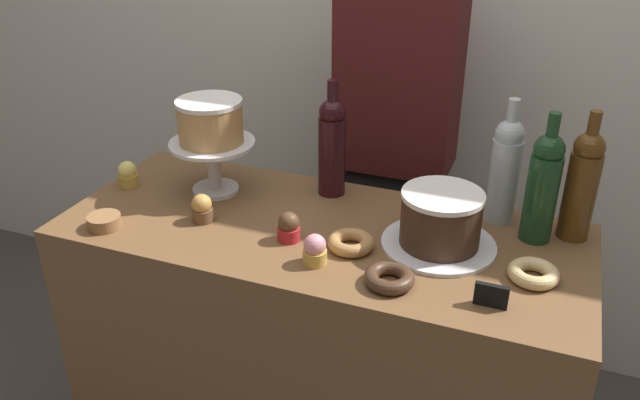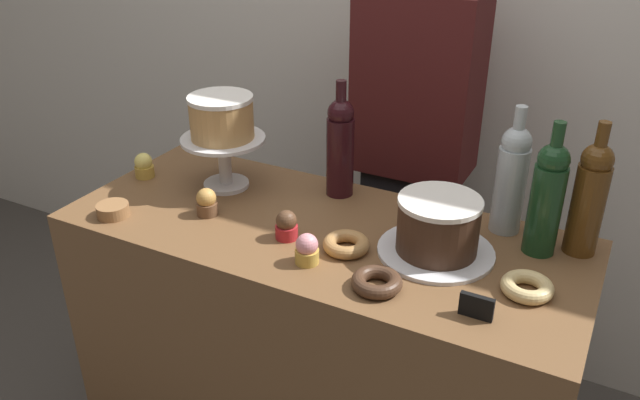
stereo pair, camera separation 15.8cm
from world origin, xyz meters
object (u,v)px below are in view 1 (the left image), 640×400
object	(u,v)px
cupcake_lemon	(128,175)
price_sign_chalkboard	(491,296)
wine_bottle_clear	(505,169)
wine_bottle_dark_red	(332,145)
cupcake_chocolate	(289,227)
donut_chocolate	(389,278)
white_layer_cake	(210,121)
barista_figure	(394,167)
wine_bottle_green	(543,185)
donut_maple	(351,243)
chocolate_round_cake	(441,218)
cookie_stack	(104,221)
cake_stand_pedestal	(213,158)
donut_glazed	(533,273)
cupcake_strawberry	(315,250)
cupcake_caramel	(202,209)
wine_bottle_amber	(582,183)

from	to	relation	value
cupcake_lemon	price_sign_chalkboard	distance (m)	1.07
wine_bottle_clear	cupcake_lemon	distance (m)	1.04
wine_bottle_dark_red	cupcake_chocolate	size ratio (longest dim) A/B	4.38
donut_chocolate	white_layer_cake	bearing A→B (deg)	155.39
white_layer_cake	barista_figure	world-z (taller)	barista_figure
wine_bottle_green	barista_figure	world-z (taller)	barista_figure
cupcake_lemon	donut_maple	bearing A→B (deg)	-7.77
price_sign_chalkboard	chocolate_round_cake	bearing A→B (deg)	127.20
wine_bottle_clear	cookie_stack	world-z (taller)	wine_bottle_clear
white_layer_cake	wine_bottle_green	size ratio (longest dim) A/B	0.55
cookie_stack	price_sign_chalkboard	world-z (taller)	price_sign_chalkboard
price_sign_chalkboard	cake_stand_pedestal	bearing A→B (deg)	161.53
cookie_stack	donut_maple	bearing A→B (deg)	11.81
wine_bottle_clear	donut_chocolate	size ratio (longest dim) A/B	2.91
wine_bottle_green	donut_chocolate	bearing A→B (deg)	-131.11
donut_glazed	donut_maple	bearing A→B (deg)	-177.09
cupcake_strawberry	white_layer_cake	bearing A→B (deg)	148.28
cake_stand_pedestal	cookie_stack	world-z (taller)	cake_stand_pedestal
white_layer_cake	wine_bottle_dark_red	bearing A→B (deg)	19.58
chocolate_round_cake	cupcake_strawberry	distance (m)	0.31
cupcake_caramel	price_sign_chalkboard	world-z (taller)	cupcake_caramel
white_layer_cake	price_sign_chalkboard	xyz separation A→B (m)	(0.80, -0.27, -0.18)
white_layer_cake	cupcake_strawberry	bearing A→B (deg)	-31.72
wine_bottle_green	wine_bottle_dark_red	bearing A→B (deg)	174.23
wine_bottle_amber	cupcake_chocolate	bearing A→B (deg)	-157.33
cupcake_strawberry	cookie_stack	bearing A→B (deg)	-176.13
wine_bottle_amber	donut_maple	size ratio (longest dim) A/B	2.91
chocolate_round_cake	white_layer_cake	bearing A→B (deg)	173.90
cupcake_caramel	donut_glazed	xyz separation A→B (m)	(0.82, 0.03, -0.02)
cupcake_chocolate	chocolate_round_cake	bearing A→B (deg)	16.31
donut_glazed	donut_chocolate	size ratio (longest dim) A/B	1.00
cake_stand_pedestal	cookie_stack	distance (m)	0.34
cake_stand_pedestal	cupcake_strawberry	distance (m)	0.47
cake_stand_pedestal	wine_bottle_green	size ratio (longest dim) A/B	0.72
wine_bottle_clear	cupcake_lemon	xyz separation A→B (m)	(-1.01, -0.18, -0.11)
barista_figure	donut_glazed	bearing A→B (deg)	-51.26
cake_stand_pedestal	white_layer_cake	size ratio (longest dim) A/B	1.32
wine_bottle_amber	cookie_stack	distance (m)	1.18
chocolate_round_cake	donut_glazed	xyz separation A→B (m)	(0.22, -0.07, -0.06)
wine_bottle_dark_red	barista_figure	world-z (taller)	barista_figure
cake_stand_pedestal	cupcake_caramel	bearing A→B (deg)	-71.57
wine_bottle_green	donut_chocolate	distance (m)	0.44
wine_bottle_amber	cupcake_lemon	xyz separation A→B (m)	(-1.20, -0.16, -0.11)
white_layer_cake	barista_figure	distance (m)	0.66
white_layer_cake	wine_bottle_amber	distance (m)	0.95
wine_bottle_green	price_sign_chalkboard	xyz separation A→B (m)	(-0.06, -0.32, -0.12)
wine_bottle_dark_red	barista_figure	bearing A→B (deg)	75.69
wine_bottle_green	donut_glazed	bearing A→B (deg)	-86.18
wine_bottle_amber	cupcake_lemon	world-z (taller)	wine_bottle_amber
wine_bottle_green	donut_chocolate	xyz separation A→B (m)	(-0.28, -0.32, -0.13)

